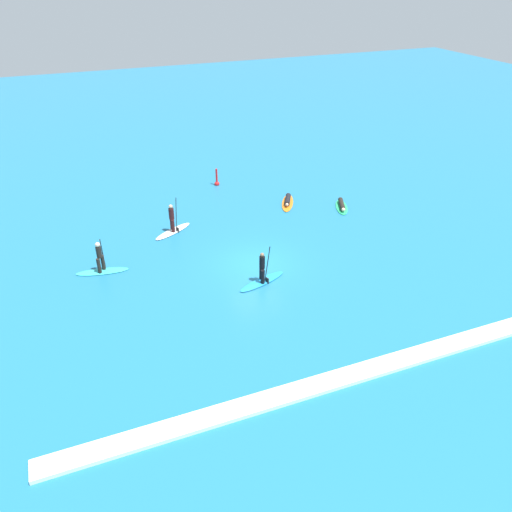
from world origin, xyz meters
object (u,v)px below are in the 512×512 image
surfer_on_orange_board (288,201)px  surfer_on_green_board (342,206)px  surfer_on_white_board (173,225)px  surfer_on_blue_board (262,276)px  surfer_on_teal_board (101,264)px  marker_buoy (217,182)px

surfer_on_orange_board → surfer_on_green_board: (3.10, -1.98, -0.01)m
surfer_on_white_board → surfer_on_blue_board: size_ratio=0.94×
surfer_on_blue_board → surfer_on_teal_board: 8.64m
surfer_on_orange_board → surfer_on_blue_board: bearing=-4.1°
surfer_on_white_board → surfer_on_teal_board: bearing=-177.3°
surfer_on_teal_board → surfer_on_orange_board: bearing=28.4°
surfer_on_blue_board → marker_buoy: surfer_on_blue_board is taller
surfer_on_white_board → marker_buoy: bearing=20.7°
surfer_on_blue_board → marker_buoy: (1.87, 13.37, -0.13)m
surfer_on_orange_board → surfer_on_green_board: surfer_on_orange_board is taller
surfer_on_orange_board → surfer_on_white_board: 8.41m
surfer_on_blue_board → surfer_on_orange_board: bearing=38.5°
surfer_on_orange_board → marker_buoy: (-3.50, 4.93, 0.11)m
surfer_on_orange_board → surfer_on_blue_board: surfer_on_blue_board is taller
surfer_on_white_board → surfer_on_teal_board: size_ratio=0.97×
surfer_on_orange_board → surfer_on_blue_board: (-5.37, -8.45, 0.24)m
surfer_on_orange_board → surfer_on_white_board: bearing=-53.4°
surfer_on_blue_board → marker_buoy: 13.51m
surfer_on_white_board → surfer_on_green_board: (11.42, -0.77, -0.31)m
marker_buoy → surfer_on_green_board: bearing=-46.3°
surfer_on_white_board → surfer_on_blue_board: bearing=-98.9°
surfer_on_blue_board → surfer_on_teal_board: size_ratio=1.04×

